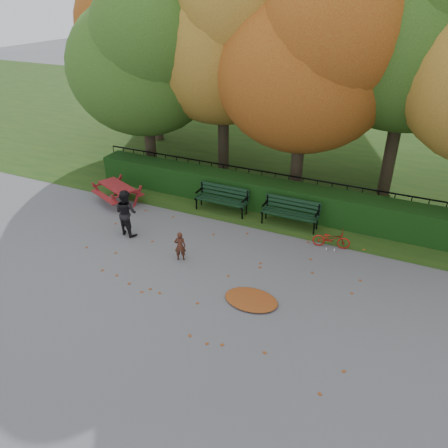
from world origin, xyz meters
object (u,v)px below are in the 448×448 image
at_px(bench_left, 222,197).
at_px(picnic_table, 117,189).
at_px(tree_b, 230,30).
at_px(bench_right, 291,210).
at_px(tree_d, 430,16).
at_px(adult, 126,213).
at_px(tree_a, 147,57).
at_px(child, 180,246).
at_px(bicycle, 331,239).
at_px(tree_c, 315,56).
at_px(tree_f, 154,14).

distance_m(bench_left, picnic_table, 3.74).
distance_m(tree_b, bench_right, 6.76).
xyz_separation_m(tree_d, bench_right, (-2.78, -3.53, -5.46)).
xyz_separation_m(picnic_table, adult, (1.63, -1.68, 0.22)).
height_order(tree_a, picnic_table, tree_a).
xyz_separation_m(child, bicycle, (3.67, 2.44, -0.15)).
relative_size(tree_c, bicycle, 7.41).
bearing_deg(tree_c, bench_left, -133.36).
relative_size(tree_a, adult, 5.11).
xyz_separation_m(bench_left, picnic_table, (-3.62, -0.97, -0.01)).
relative_size(tree_d, picnic_table, 5.04).
bearing_deg(child, bench_left, -110.72).
height_order(tree_b, child, tree_b).
height_order(tree_c, tree_d, tree_d).
xyz_separation_m(tree_c, adult, (-4.12, -4.91, -4.09)).
relative_size(tree_d, bench_right, 5.32).
relative_size(tree_d, adult, 6.54).
relative_size(tree_a, tree_f, 0.81).
distance_m(tree_b, picnic_table, 6.79).
bearing_deg(picnic_table, bicycle, 24.49).
distance_m(tree_b, bench_left, 5.87).
height_order(tree_f, bench_right, tree_f).
bearing_deg(tree_a, bench_left, -25.76).
bearing_deg(tree_b, tree_d, 4.38).
height_order(tree_a, bicycle, tree_a).
bearing_deg(picnic_table, tree_f, 131.92).
distance_m(tree_c, child, 7.28).
distance_m(tree_b, tree_d, 6.37).
bearing_deg(bicycle, picnic_table, 80.21).
relative_size(tree_c, tree_f, 0.87).
xyz_separation_m(tree_b, adult, (-0.84, -5.70, -4.67)).
relative_size(tree_c, tree_d, 0.84).
relative_size(tree_b, tree_d, 0.92).
bearing_deg(adult, tree_b, -87.31).
bearing_deg(child, adult, -39.38).
bearing_deg(tree_b, bench_right, -40.67).
distance_m(tree_a, adult, 6.20).
xyz_separation_m(tree_d, child, (-4.96, -6.76, -5.54)).
distance_m(tree_b, tree_f, 5.32).
bearing_deg(tree_c, tree_f, 157.65).
xyz_separation_m(adult, bicycle, (5.88, 1.86, -0.45)).
distance_m(picnic_table, child, 4.45).
height_order(tree_c, tree_f, tree_f).
bearing_deg(tree_c, bicycle, -60.01).
bearing_deg(bench_left, bicycle, -11.50).
height_order(tree_c, bench_right, tree_c).
relative_size(tree_a, tree_c, 0.94).
relative_size(tree_f, bench_left, 5.10).
bearing_deg(bench_right, child, -123.98).
height_order(tree_b, tree_d, tree_d).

